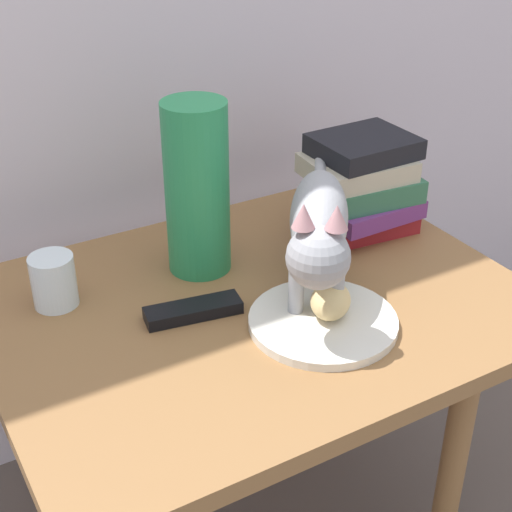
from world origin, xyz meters
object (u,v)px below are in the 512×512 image
at_px(green_vase, 197,189).
at_px(tv_remote, 193,310).
at_px(side_table, 256,334).
at_px(book_stack, 363,185).
at_px(plate, 323,322).
at_px(candle_jar, 54,283).
at_px(cat, 319,226).
at_px(bread_roll, 331,301).

bearing_deg(green_vase, tv_remote, -120.50).
distance_m(side_table, book_stack, 0.35).
bearing_deg(green_vase, plate, -71.95).
xyz_separation_m(book_stack, candle_jar, (-0.57, 0.04, -0.05)).
relative_size(cat, candle_jar, 4.79).
bearing_deg(side_table, candle_jar, 152.22).
xyz_separation_m(side_table, plate, (0.05, -0.11, 0.07)).
bearing_deg(plate, side_table, 114.35).
bearing_deg(plate, cat, 64.88).
bearing_deg(tv_remote, bread_roll, -25.29).
xyz_separation_m(cat, tv_remote, (-0.19, 0.06, -0.12)).
bearing_deg(tv_remote, book_stack, 24.22).
distance_m(book_stack, green_vase, 0.33).
height_order(side_table, bread_roll, bread_roll).
distance_m(book_stack, tv_remote, 0.42).
bearing_deg(green_vase, bread_roll, -69.01).
height_order(side_table, plate, plate).
bearing_deg(side_table, bread_roll, -59.70).
xyz_separation_m(side_table, cat, (0.08, -0.05, 0.20)).
bearing_deg(book_stack, cat, -142.37).
bearing_deg(plate, book_stack, 43.49).
bearing_deg(cat, plate, -115.12).
distance_m(candle_jar, tv_remote, 0.22).
bearing_deg(book_stack, tv_remote, -165.39).
xyz_separation_m(bread_roll, green_vase, (-0.10, 0.25, 0.11)).
relative_size(plate, cat, 0.56).
bearing_deg(green_vase, book_stack, -4.70).
height_order(plate, bread_roll, bread_roll).
relative_size(book_stack, tv_remote, 1.38).
distance_m(bread_roll, tv_remote, 0.21).
distance_m(side_table, bread_roll, 0.17).
height_order(bread_roll, cat, cat).
height_order(cat, book_stack, cat).
distance_m(green_vase, candle_jar, 0.27).
relative_size(side_table, book_stack, 4.06).
bearing_deg(bread_roll, cat, 74.86).
xyz_separation_m(bread_roll, tv_remote, (-0.17, 0.12, -0.03)).
distance_m(cat, green_vase, 0.22).
height_order(candle_jar, tv_remote, candle_jar).
xyz_separation_m(bread_roll, cat, (0.02, 0.06, 0.09)).
height_order(book_stack, candle_jar, book_stack).
distance_m(bread_roll, book_stack, 0.32).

